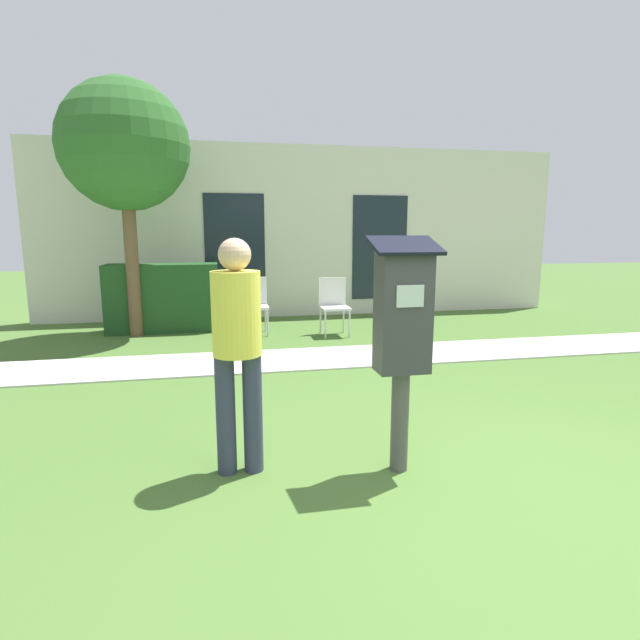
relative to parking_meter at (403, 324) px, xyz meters
The scene contains 9 objects.
ground_plane 1.26m from the parking_meter, 43.99° to the right, with size 40.00×40.00×0.00m, color #476B2D.
sidewalk 3.28m from the parking_meter, 80.08° to the left, with size 12.00×1.10×0.02m.
building_facade 6.58m from the parking_meter, 85.28° to the left, with size 10.00×0.26×3.20m.
parking_meter is the anchor object (origin of this frame).
person_standing 1.09m from the parking_meter, behind, with size 0.32×0.32×1.58m.
outdoor_chair_left 4.95m from the parking_meter, 97.49° to the left, with size 0.44×0.44×0.90m.
outdoor_chair_middle 4.61m from the parking_meter, 82.66° to the left, with size 0.44×0.44×0.90m.
hedge_row 5.79m from the parking_meter, 111.09° to the left, with size 1.77×0.60×1.10m.
tree 5.93m from the parking_meter, 116.00° to the left, with size 1.90×1.90×3.82m.
Camera 1 is at (-1.71, -2.52, 1.62)m, focal length 28.00 mm.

